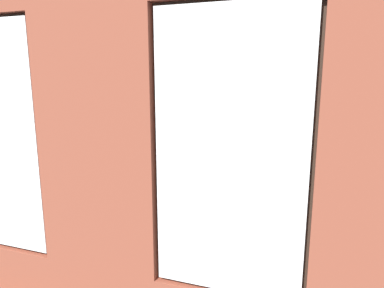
% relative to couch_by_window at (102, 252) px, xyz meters
% --- Properties ---
extents(ground_plane, '(6.99, 6.51, 0.10)m').
position_rel_couch_by_window_xyz_m(ground_plane, '(-0.47, -2.22, -0.38)').
color(ground_plane, brown).
extents(brick_wall_with_windows, '(6.39, 0.30, 3.24)m').
position_rel_couch_by_window_xyz_m(brick_wall_with_windows, '(-0.47, 0.65, 1.27)').
color(brick_wall_with_windows, brown).
rests_on(brick_wall_with_windows, ground_plane).
extents(white_wall_right, '(0.10, 5.51, 3.24)m').
position_rel_couch_by_window_xyz_m(white_wall_right, '(2.68, -2.02, 1.29)').
color(white_wall_right, silver).
rests_on(white_wall_right, ground_plane).
extents(couch_by_window, '(1.75, 0.87, 0.80)m').
position_rel_couch_by_window_xyz_m(couch_by_window, '(0.00, 0.00, 0.00)').
color(couch_by_window, black).
rests_on(couch_by_window, ground_plane).
extents(couch_left, '(0.99, 1.84, 0.80)m').
position_rel_couch_by_window_xyz_m(couch_left, '(-2.97, -2.07, -0.00)').
color(couch_left, black).
rests_on(couch_left, ground_plane).
extents(coffee_table, '(1.39, 0.87, 0.44)m').
position_rel_couch_by_window_xyz_m(coffee_table, '(-0.22, -2.26, 0.06)').
color(coffee_table, '#A87547').
rests_on(coffee_table, ground_plane).
extents(cup_ceramic, '(0.07, 0.07, 0.09)m').
position_rel_couch_by_window_xyz_m(cup_ceramic, '(-0.04, -2.37, 0.15)').
color(cup_ceramic, '#B23D38').
rests_on(cup_ceramic, coffee_table).
extents(candle_jar, '(0.08, 0.08, 0.11)m').
position_rel_couch_by_window_xyz_m(candle_jar, '(0.20, -2.13, 0.16)').
color(candle_jar, '#B7333D').
rests_on(candle_jar, coffee_table).
extents(table_plant_small, '(0.15, 0.15, 0.25)m').
position_rel_couch_by_window_xyz_m(table_plant_small, '(-0.22, -2.26, 0.24)').
color(table_plant_small, gray).
rests_on(table_plant_small, coffee_table).
extents(remote_black, '(0.15, 0.16, 0.02)m').
position_rel_couch_by_window_xyz_m(remote_black, '(-0.60, -2.41, 0.12)').
color(remote_black, black).
rests_on(remote_black, coffee_table).
extents(remote_gray, '(0.07, 0.18, 0.02)m').
position_rel_couch_by_window_xyz_m(remote_gray, '(-0.32, -2.13, 0.12)').
color(remote_gray, '#59595B').
rests_on(remote_gray, coffee_table).
extents(media_console, '(1.00, 0.42, 0.58)m').
position_rel_couch_by_window_xyz_m(media_console, '(2.38, -1.80, -0.04)').
color(media_console, black).
rests_on(media_console, ground_plane).
extents(tv_flatscreen, '(1.12, 0.20, 0.79)m').
position_rel_couch_by_window_xyz_m(tv_flatscreen, '(2.38, -1.80, 0.65)').
color(tv_flatscreen, black).
rests_on(tv_flatscreen, media_console).
extents(papasan_chair, '(1.11, 1.11, 0.70)m').
position_rel_couch_by_window_xyz_m(papasan_chair, '(-0.29, -4.30, 0.11)').
color(papasan_chair, olive).
rests_on(papasan_chair, ground_plane).
extents(potted_plant_corner_near_left, '(0.78, 0.70, 1.10)m').
position_rel_couch_by_window_xyz_m(potted_plant_corner_near_left, '(-3.12, -4.48, 0.22)').
color(potted_plant_corner_near_left, gray).
rests_on(potted_plant_corner_near_left, ground_plane).
extents(potted_plant_mid_room_small, '(0.36, 0.36, 0.60)m').
position_rel_couch_by_window_xyz_m(potted_plant_mid_room_small, '(-1.33, -2.76, 0.07)').
color(potted_plant_mid_room_small, '#47423D').
rests_on(potted_plant_mid_room_small, ground_plane).
extents(potted_plant_foreground_right, '(0.86, 0.92, 1.26)m').
position_rel_couch_by_window_xyz_m(potted_plant_foreground_right, '(2.07, -4.42, 0.30)').
color(potted_plant_foreground_right, beige).
rests_on(potted_plant_foreground_right, ground_plane).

